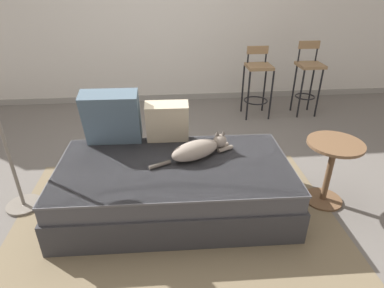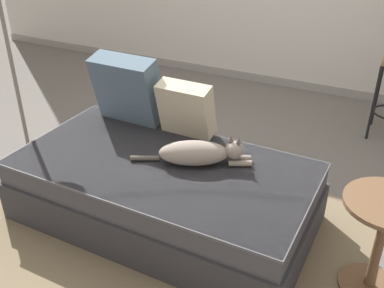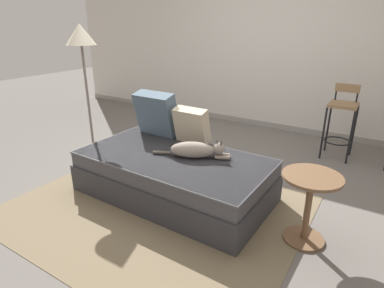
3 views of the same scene
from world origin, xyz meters
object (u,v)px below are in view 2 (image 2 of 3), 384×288
Objects in this scene: couch at (164,191)px; throw_pillow_middle at (186,109)px; throw_pillow_corner at (128,89)px; side_table at (382,234)px; cat at (199,153)px.

couch is 4.90× the size of throw_pillow_middle.
throw_pillow_corner is (-0.50, 0.40, 0.45)m from couch.
side_table is (1.31, -0.42, -0.24)m from throw_pillow_middle.
couch is 0.36m from cat.
throw_pillow_corner is at bearing 166.37° from side_table.
side_table is (1.08, -0.12, -0.13)m from cat.
cat is (0.24, -0.30, -0.12)m from throw_pillow_middle.
side_table is (1.78, -0.43, -0.30)m from throw_pillow_corner.
cat is at bearing 24.49° from couch.
couch is 0.56m from throw_pillow_middle.
cat reaches higher than side_table.
throw_pillow_corner is 0.70× the size of cat.
throw_pillow_corner is 0.87× the size of side_table.
throw_pillow_corner reaches higher than throw_pillow_middle.
throw_pillow_corner is 0.47m from throw_pillow_middle.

